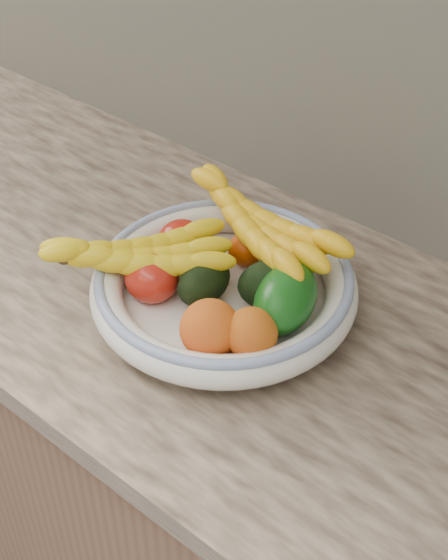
% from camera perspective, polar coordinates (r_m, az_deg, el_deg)
% --- Properties ---
extents(kitchen_counter, '(2.44, 0.66, 1.40)m').
position_cam_1_polar(kitchen_counter, '(1.51, 0.64, -14.10)').
color(kitchen_counter, brown).
rests_on(kitchen_counter, ground).
extents(fruit_bowl, '(0.39, 0.39, 0.08)m').
position_cam_1_polar(fruit_bowl, '(1.13, -0.00, -0.44)').
color(fruit_bowl, white).
rests_on(fruit_bowl, kitchen_counter).
extents(clementine_back_left, '(0.06, 0.06, 0.05)m').
position_cam_1_polar(clementine_back_left, '(1.19, 1.60, 2.26)').
color(clementine_back_left, '#DF4E04').
rests_on(clementine_back_left, fruit_bowl).
extents(clementine_back_right, '(0.07, 0.07, 0.05)m').
position_cam_1_polar(clementine_back_right, '(1.18, 3.89, 1.75)').
color(clementine_back_right, '#DC5C04').
rests_on(clementine_back_right, fruit_bowl).
extents(tomato_left, '(0.08, 0.08, 0.07)m').
position_cam_1_polar(tomato_left, '(1.20, -3.10, 2.78)').
color(tomato_left, '#AD180B').
rests_on(tomato_left, fruit_bowl).
extents(tomato_near_left, '(0.10, 0.10, 0.07)m').
position_cam_1_polar(tomato_near_left, '(1.13, -5.29, 0.16)').
color(tomato_near_left, '#B52012').
rests_on(tomato_near_left, fruit_bowl).
extents(avocado_center, '(0.07, 0.10, 0.06)m').
position_cam_1_polar(avocado_center, '(1.12, -1.47, -0.11)').
color(avocado_center, black).
rests_on(avocado_center, fruit_bowl).
extents(avocado_right, '(0.13, 0.13, 0.08)m').
position_cam_1_polar(avocado_right, '(1.11, 3.82, -0.36)').
color(avocado_right, black).
rests_on(avocado_right, fruit_bowl).
extents(green_mango, '(0.14, 0.15, 0.11)m').
position_cam_1_polar(green_mango, '(1.07, 4.53, -1.36)').
color(green_mango, '#0D490E').
rests_on(green_mango, fruit_bowl).
extents(peach_front, '(0.09, 0.09, 0.08)m').
position_cam_1_polar(peach_front, '(1.04, -1.03, -3.59)').
color(peach_front, orange).
rests_on(peach_front, fruit_bowl).
extents(peach_right, '(0.08, 0.08, 0.07)m').
position_cam_1_polar(peach_right, '(1.03, 2.00, -3.93)').
color(peach_right, orange).
rests_on(peach_right, fruit_bowl).
extents(banana_bunch_back, '(0.35, 0.20, 0.09)m').
position_cam_1_polar(banana_bunch_back, '(1.18, 2.47, 3.70)').
color(banana_bunch_back, yellow).
rests_on(banana_bunch_back, fruit_bowl).
extents(banana_bunch_front, '(0.27, 0.30, 0.08)m').
position_cam_1_polar(banana_bunch_front, '(1.14, -6.29, 1.52)').
color(banana_bunch_front, yellow).
rests_on(banana_bunch_front, fruit_bowl).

